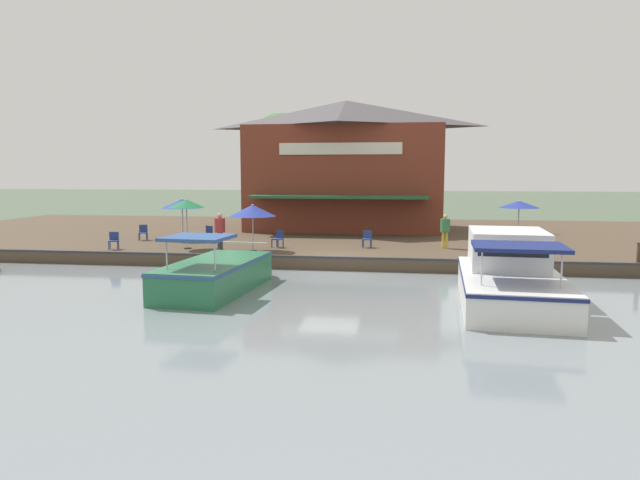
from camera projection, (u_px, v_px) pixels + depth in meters
ground_plane at (330, 273)px, 24.83m from camera, size 220.00×220.00×0.00m
quay_deck at (353, 237)px, 35.60m from camera, size 22.00×56.00×0.60m
quay_edge_fender at (330, 257)px, 24.85m from camera, size 0.20×50.40×0.10m
waterfront_restaurant at (346, 164)px, 37.64m from camera, size 9.12×12.93×8.40m
patio_umbrella_back_row at (182, 203)px, 31.55m from camera, size 2.23×2.23×2.31m
patio_umbrella_mid_patio_left at (253, 211)px, 26.91m from camera, size 2.20×2.20×2.26m
patio_umbrella_far_corner at (186, 204)px, 27.80m from camera, size 1.79×1.79×2.46m
patio_umbrella_mid_patio_right at (519, 204)px, 28.76m from camera, size 1.99×1.99×2.36m
cafe_chair_under_first_umbrella at (278, 238)px, 28.49m from camera, size 0.59×0.59×0.85m
cafe_chair_facing_river at (367, 238)px, 28.46m from camera, size 0.47×0.47×0.85m
cafe_chair_mid_patio at (114, 240)px, 27.75m from camera, size 0.56×0.56×0.85m
cafe_chair_back_row_seat at (143, 232)px, 31.50m from camera, size 0.56×0.56×0.85m
cafe_chair_beside_entrance at (208, 233)px, 30.87m from camera, size 0.56×0.56×0.85m
person_mid_patio at (445, 227)px, 28.09m from camera, size 0.48×0.48×1.68m
person_at_quay_edge at (220, 227)px, 27.40m from camera, size 0.51×0.51×1.80m
motorboat_fourth_along at (508, 275)px, 19.25m from camera, size 8.35×3.55×2.31m
motorboat_mid_row at (222, 272)px, 21.04m from camera, size 6.91×2.92×2.16m
mooring_post at (639, 253)px, 23.21m from camera, size 0.22×0.22×0.90m
tree_upstream_bank at (365, 168)px, 43.08m from camera, size 4.01×3.82×6.08m
tree_behind_restaurant at (278, 150)px, 40.42m from camera, size 5.14×4.89×7.92m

